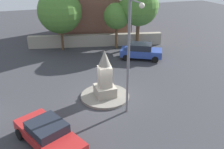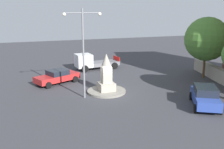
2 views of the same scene
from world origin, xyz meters
TOP-DOWN VIEW (x-y plane):
  - ground_plane at (0.00, 0.00)m, footprint 80.00×80.00m
  - traffic_island at (0.00, 0.00)m, footprint 3.51×3.51m
  - monument at (0.00, 0.00)m, footprint 1.39×1.39m
  - streetlamp at (-2.22, -0.78)m, footprint 3.15×0.28m
  - car_blue_waiting at (6.19, -5.81)m, footprint 3.53×4.44m
  - car_red_parked_left at (-3.84, 4.35)m, footprint 4.81×3.53m
  - stone_boundary_wall at (11.73, -2.67)m, footprint 4.12×15.22m
  - tree_near_wall at (10.25, -4.65)m, footprint 2.86×2.86m
  - tree_mid_cluster at (11.60, 1.26)m, footprint 4.64×4.64m
  - tree_far_corner at (9.71, -7.02)m, footprint 4.26×4.26m

SIDE VIEW (x-z plane):
  - ground_plane at x=0.00m, z-range 0.00..0.00m
  - traffic_island at x=0.00m, z-range 0.00..0.18m
  - stone_boundary_wall at x=11.73m, z-range 0.00..1.38m
  - car_red_parked_left at x=-3.84m, z-range 0.02..1.41m
  - car_blue_waiting at x=6.19m, z-range 0.02..1.63m
  - monument at x=0.00m, z-range -0.09..3.30m
  - tree_near_wall at x=10.25m, z-range 1.08..6.15m
  - tree_mid_cluster at x=11.60m, z-range 0.97..7.55m
  - streetlamp at x=-2.22m, z-range 0.81..8.26m
  - tree_far_corner at x=9.71m, z-range 1.24..8.02m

